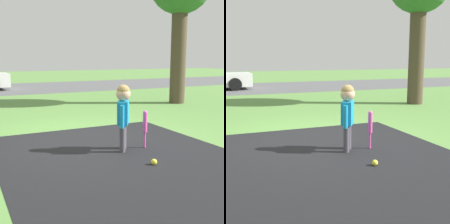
% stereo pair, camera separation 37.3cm
% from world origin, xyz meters
% --- Properties ---
extents(ground_plane, '(60.00, 60.00, 0.00)m').
position_xyz_m(ground_plane, '(0.00, 0.00, 0.00)').
color(ground_plane, '#5B8C42').
extents(driveway_strip, '(3.51, 7.00, 0.01)m').
position_xyz_m(driveway_strip, '(0.18, -2.50, 0.00)').
color(driveway_strip, black).
rests_on(driveway_strip, ground).
extents(street_strip, '(40.00, 6.00, 0.01)m').
position_xyz_m(street_strip, '(0.00, 10.64, 0.00)').
color(street_strip, '#59595B').
rests_on(street_strip, ground).
extents(child, '(0.30, 0.37, 1.06)m').
position_xyz_m(child, '(0.38, -0.81, 0.69)').
color(child, '#4C4751').
rests_on(child, ground).
extents(baseball_bat, '(0.07, 0.07, 0.63)m').
position_xyz_m(baseball_bat, '(0.77, -0.84, 0.41)').
color(baseball_bat, '#E54CA5').
rests_on(baseball_bat, ground).
extents(sports_ball, '(0.09, 0.09, 0.09)m').
position_xyz_m(sports_ball, '(0.44, -1.60, 0.04)').
color(sports_ball, yellow).
rests_on(sports_ball, ground).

